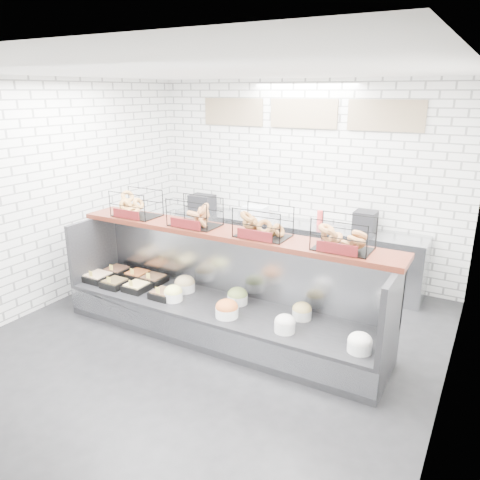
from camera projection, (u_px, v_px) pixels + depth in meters
The scene contains 5 objects.
ground at pixel (206, 346), 5.42m from camera, with size 5.50×5.50×0.00m, color black.
room_shell at pixel (231, 162), 5.29m from camera, with size 5.02×5.51×3.01m.
display_case at pixel (219, 308), 5.61m from camera, with size 4.00×0.90×1.20m.
bagel_shelf at pixel (227, 221), 5.43m from camera, with size 4.10×0.50×0.40m.
prep_counter at pixel (290, 249), 7.30m from camera, with size 4.00×0.60×1.20m.
Camera 1 is at (2.70, -3.97, 2.82)m, focal length 35.00 mm.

